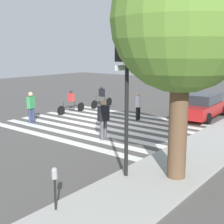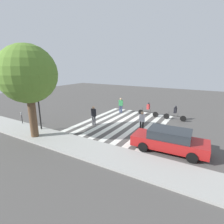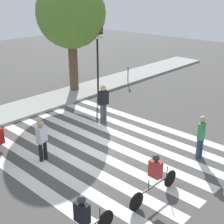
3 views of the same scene
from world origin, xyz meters
TOP-DOWN VIEW (x-y plane):
  - ground_plane at (0.00, 0.00)m, footprint 60.00×60.00m
  - sidewalk_curb at (0.00, 6.25)m, footprint 36.00×2.50m
  - crosswalk_stripes at (0.00, 0.00)m, footprint 7.42×10.00m
  - traffic_light at (5.25, 5.30)m, footprint 0.60×0.50m
  - parking_meter at (8.10, 5.31)m, footprint 0.15×0.15m
  - street_tree at (4.36, 6.72)m, footprint 4.20×4.20m
  - pedestrian_adult_blue_shirt at (-2.24, 0.91)m, footprint 0.51×0.35m
  - pedestrian_adult_tall_backpack at (2.10, -3.44)m, footprint 0.53×0.35m
  - pedestrian_adult_yellow_jacket at (2.17, 1.94)m, footprint 0.56×0.39m
  - cyclist_far_lane at (-1.23, -3.65)m, footprint 2.33×0.41m
  - cyclist_mid_street at (-4.15, -3.48)m, footprint 2.26×0.40m
  - car_parked_silver_sedan at (-5.18, 3.65)m, footprint 4.83×2.10m

SIDE VIEW (x-z plane):
  - ground_plane at x=0.00m, z-range 0.00..0.00m
  - crosswalk_stripes at x=0.00m, z-range 0.00..0.01m
  - sidewalk_curb at x=0.00m, z-range 0.00..0.14m
  - car_parked_silver_sedan at x=-5.18m, z-range 0.01..1.51m
  - cyclist_far_lane at x=-1.23m, z-range 0.07..1.64m
  - cyclist_mid_street at x=-4.15m, z-range 0.07..1.64m
  - parking_meter at x=8.10m, z-range 0.31..1.57m
  - pedestrian_adult_blue_shirt at x=-2.24m, z-range 0.11..1.78m
  - pedestrian_adult_tall_backpack at x=2.10m, z-range 0.11..1.89m
  - pedestrian_adult_yellow_jacket at x=2.17m, z-range 0.12..1.98m
  - traffic_light at x=5.25m, z-range 0.95..5.71m
  - street_tree at x=4.36m, z-range 1.36..8.36m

